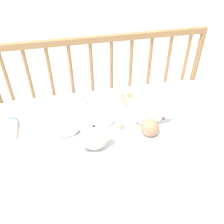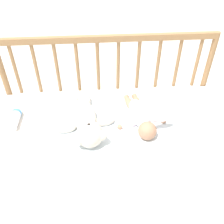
# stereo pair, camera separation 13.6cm
# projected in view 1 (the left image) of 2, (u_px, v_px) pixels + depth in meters

# --- Properties ---
(ground_plane) EXTENTS (12.00, 12.00, 0.00)m
(ground_plane) POSITION_uv_depth(u_px,v_px,m) (112.00, 169.00, 1.68)
(ground_plane) COLOR silver
(crib_mattress) EXTENTS (1.31, 0.58, 0.45)m
(crib_mattress) POSITION_uv_depth(u_px,v_px,m) (112.00, 147.00, 1.54)
(crib_mattress) COLOR white
(crib_mattress) RESTS_ON ground_plane
(crib_rail) EXTENTS (1.31, 0.04, 0.81)m
(crib_rail) POSITION_uv_depth(u_px,v_px,m) (102.00, 72.00, 1.55)
(crib_rail) COLOR #997047
(crib_rail) RESTS_ON ground_plane
(blanket) EXTENTS (0.85, 0.54, 0.01)m
(blanket) POSITION_uv_depth(u_px,v_px,m) (111.00, 120.00, 1.39)
(blanket) COLOR white
(blanket) RESTS_ON crib_mattress
(teddy_bear) EXTENTS (0.32, 0.47, 0.14)m
(teddy_bear) POSITION_uv_depth(u_px,v_px,m) (87.00, 123.00, 1.30)
(teddy_bear) COLOR silver
(teddy_bear) RESTS_ON crib_mattress
(baby) EXTENTS (0.30, 0.40, 0.10)m
(baby) POSITION_uv_depth(u_px,v_px,m) (140.00, 114.00, 1.38)
(baby) COLOR white
(baby) RESTS_ON crib_mattress
(baby_bottle) EXTENTS (0.05, 0.16, 0.05)m
(baby_bottle) POSITION_uv_depth(u_px,v_px,m) (12.00, 127.00, 1.32)
(baby_bottle) COLOR white
(baby_bottle) RESTS_ON crib_mattress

